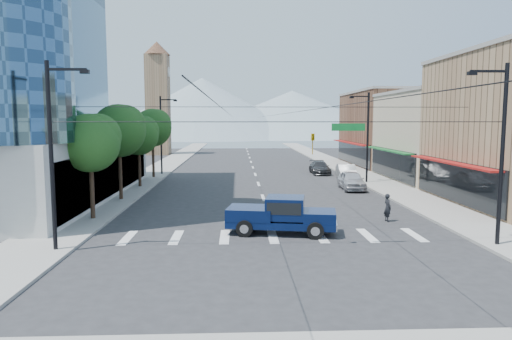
# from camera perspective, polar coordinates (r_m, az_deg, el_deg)

# --- Properties ---
(ground) EXTENTS (160.00, 160.00, 0.00)m
(ground) POSITION_cam_1_polar(r_m,az_deg,el_deg) (23.56, 2.88, -9.21)
(ground) COLOR #28282B
(ground) RESTS_ON ground
(sidewalk_left) EXTENTS (4.00, 120.00, 0.15)m
(sidewalk_left) POSITION_cam_1_polar(r_m,az_deg,el_deg) (63.70, -11.30, 0.53)
(sidewalk_left) COLOR gray
(sidewalk_left) RESTS_ON ground
(sidewalk_right) EXTENTS (4.00, 120.00, 0.15)m
(sidewalk_right) POSITION_cam_1_polar(r_m,az_deg,el_deg) (64.49, 10.27, 0.62)
(sidewalk_right) COLOR gray
(sidewalk_right) RESTS_ON ground
(shop_mid) EXTENTS (12.00, 14.00, 9.00)m
(shop_mid) POSITION_cam_1_polar(r_m,az_deg,el_deg) (51.62, 23.03, 3.77)
(shop_mid) COLOR tan
(shop_mid) RESTS_ON ground
(shop_far) EXTENTS (12.00, 18.00, 10.00)m
(shop_far) POSITION_cam_1_polar(r_m,az_deg,el_deg) (66.42, 17.13, 4.86)
(shop_far) COLOR brown
(shop_far) RESTS_ON ground
(clock_tower) EXTENTS (4.80, 4.80, 20.40)m
(clock_tower) POSITION_cam_1_polar(r_m,az_deg,el_deg) (85.94, -12.17, 9.01)
(clock_tower) COLOR #8C6B4C
(clock_tower) RESTS_ON ground
(mountain_left) EXTENTS (80.00, 80.00, 22.00)m
(mountain_left) POSITION_cam_1_polar(r_m,az_deg,el_deg) (173.16, -6.71, 7.75)
(mountain_left) COLOR gray
(mountain_left) RESTS_ON ground
(mountain_right) EXTENTS (90.00, 90.00, 18.00)m
(mountain_right) POSITION_cam_1_polar(r_m,az_deg,el_deg) (183.97, 4.56, 7.06)
(mountain_right) COLOR gray
(mountain_right) RESTS_ON ground
(tree_near) EXTENTS (3.65, 3.64, 6.71)m
(tree_near) POSITION_cam_1_polar(r_m,az_deg,el_deg) (30.11, -19.73, 3.43)
(tree_near) COLOR black
(tree_near) RESTS_ON ground
(tree_midnear) EXTENTS (4.09, 4.09, 7.52)m
(tree_midnear) POSITION_cam_1_polar(r_m,az_deg,el_deg) (36.83, -16.53, 4.92)
(tree_midnear) COLOR black
(tree_midnear) RESTS_ON ground
(tree_midfar) EXTENTS (3.65, 3.64, 6.71)m
(tree_midfar) POSITION_cam_1_polar(r_m,az_deg,el_deg) (43.66, -14.27, 4.36)
(tree_midfar) COLOR black
(tree_midfar) RESTS_ON ground
(tree_far) EXTENTS (4.09, 4.09, 7.52)m
(tree_far) POSITION_cam_1_polar(r_m,az_deg,el_deg) (50.52, -12.65, 5.31)
(tree_far) COLOR black
(tree_far) RESTS_ON ground
(signal_rig) EXTENTS (21.80, 0.20, 9.00)m
(signal_rig) POSITION_cam_1_polar(r_m,az_deg,el_deg) (21.80, 3.69, 1.93)
(signal_rig) COLOR black
(signal_rig) RESTS_ON ground
(lamp_pole_nw) EXTENTS (2.00, 0.25, 9.00)m
(lamp_pole_nw) POSITION_cam_1_polar(r_m,az_deg,el_deg) (53.32, -11.65, 4.67)
(lamp_pole_nw) COLOR black
(lamp_pole_nw) RESTS_ON ground
(lamp_pole_ne) EXTENTS (2.00, 0.25, 9.00)m
(lamp_pole_ne) POSITION_cam_1_polar(r_m,az_deg,el_deg) (46.43, 13.63, 4.41)
(lamp_pole_ne) COLOR black
(lamp_pole_ne) RESTS_ON ground
(pickup_truck) EXTENTS (6.36, 3.19, 2.06)m
(pickup_truck) POSITION_cam_1_polar(r_m,az_deg,el_deg) (25.48, 3.12, -5.55)
(pickup_truck) COLOR #08153E
(pickup_truck) RESTS_ON ground
(pedestrian) EXTENTS (0.51, 0.69, 1.74)m
(pedestrian) POSITION_cam_1_polar(r_m,az_deg,el_deg) (29.57, 16.13, -4.54)
(pedestrian) COLOR black
(pedestrian) RESTS_ON ground
(parked_car_near) EXTENTS (2.19, 5.03, 1.69)m
(parked_car_near) POSITION_cam_1_polar(r_m,az_deg,el_deg) (42.33, 11.85, -1.27)
(parked_car_near) COLOR #B5B5BA
(parked_car_near) RESTS_ON ground
(parked_car_mid) EXTENTS (2.24, 5.19, 1.66)m
(parked_car_mid) POSITION_cam_1_polar(r_m,az_deg,el_deg) (48.96, 11.23, -0.27)
(parked_car_mid) COLOR silver
(parked_car_mid) RESTS_ON ground
(parked_car_far) EXTENTS (2.12, 5.09, 1.47)m
(parked_car_far) POSITION_cam_1_polar(r_m,az_deg,el_deg) (54.07, 7.98, 0.29)
(parked_car_far) COLOR #2E2E31
(parked_car_far) RESTS_ON ground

